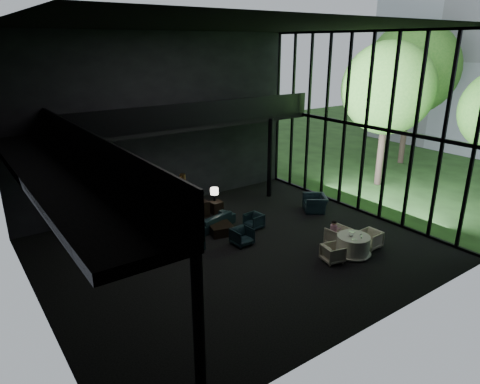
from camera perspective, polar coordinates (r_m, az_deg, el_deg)
floor at (r=16.53m, az=-0.28°, el=-7.64°), size 14.00×12.00×0.02m
ceiling at (r=14.75m, az=-0.33°, el=21.27°), size 14.00×12.00×0.02m
wall_back at (r=20.25m, az=-10.29°, el=9.06°), size 14.00×0.04×8.00m
wall_front at (r=11.00m, az=18.06°, el=-0.19°), size 14.00×0.04×8.00m
wall_left at (r=12.62m, az=-27.22°, el=1.04°), size 0.04×12.00×8.00m
curtain_wall at (r=19.90m, az=16.44°, el=8.41°), size 0.20×12.00×8.00m
mezzanine_left at (r=12.78m, az=-22.85°, el=1.89°), size 2.00×12.00×0.25m
mezzanine_back at (r=19.82m, az=-6.38°, el=9.03°), size 12.00×2.00×0.25m
railing_left at (r=12.87m, az=-18.88°, el=5.27°), size 0.06×12.00×1.00m
railing_back at (r=18.87m, az=-4.93°, el=10.41°), size 12.00×0.06×1.00m
column_sw at (r=9.09m, az=-5.51°, el=-17.98°), size 0.24×0.24×4.00m
column_nw at (r=18.89m, az=-23.26°, el=0.78°), size 0.24×0.24×4.00m
column_ne at (r=21.55m, az=4.00°, el=4.49°), size 0.24×0.24×4.00m
tree_near at (r=24.14m, az=19.11°, el=12.91°), size 4.80×4.80×7.65m
tree_far at (r=29.33m, az=21.99°, el=15.02°), size 5.60×5.60×8.80m
console at (r=19.10m, az=-7.33°, el=-2.79°), size 2.28×0.52×0.72m
bronze_urn at (r=18.82m, az=-7.57°, el=0.01°), size 0.76×0.76×1.42m
side_table_left at (r=18.33m, az=-11.42°, el=-4.33°), size 0.48×0.48×0.53m
table_lamp_left at (r=18.25m, az=-11.89°, el=-1.87°), size 0.42×0.42×0.71m
side_table_right at (r=19.83m, az=-3.20°, el=-2.05°), size 0.52×0.52×0.57m
table_lamp_right at (r=19.68m, az=-3.44°, el=0.04°), size 0.37×0.37×0.62m
sofa at (r=18.26m, az=-3.68°, el=-3.55°), size 2.21×1.13×0.83m
lounge_armchair_west at (r=16.46m, az=-6.22°, el=-6.37°), size 0.91×0.94×0.79m
lounge_armchair_east at (r=18.23m, az=1.85°, el=-3.87°), size 0.64×0.68×0.64m
lounge_armchair_south at (r=16.75m, az=0.28°, el=-5.89°), size 0.75×0.71×0.73m
window_armchair at (r=20.30m, az=10.00°, el=-1.04°), size 1.36×1.48×1.08m
coffee_table at (r=17.75m, az=-2.57°, el=-4.97°), size 1.10×1.10×0.40m
dining_table at (r=16.56m, az=14.81°, el=-7.03°), size 1.37×1.37×0.75m
dining_chair_north at (r=17.11m, az=12.96°, el=-5.61°), size 0.88×0.83×0.86m
dining_chair_east at (r=17.27m, az=16.96°, el=-5.97°), size 0.69×0.73×0.73m
dining_chair_west at (r=15.88m, az=12.27°, el=-7.98°), size 0.73×0.76×0.66m
child at (r=16.96m, az=12.40°, el=-4.63°), size 0.28×0.28×0.59m
plate_a at (r=16.10m, az=15.00°, el=-6.15°), size 0.24×0.24×0.01m
plate_b at (r=16.71m, az=14.71°, el=-5.15°), size 0.27×0.27×0.02m
saucer at (r=16.48m, az=15.87°, el=-5.62°), size 0.17×0.17×0.01m
coffee_cup at (r=16.54m, az=15.85°, el=-5.38°), size 0.11×0.11×0.06m
cereal_bowl at (r=16.33m, az=14.53°, el=-5.57°), size 0.18×0.18×0.09m
cream_pot at (r=16.27m, az=15.87°, el=-5.85°), size 0.06×0.06×0.06m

